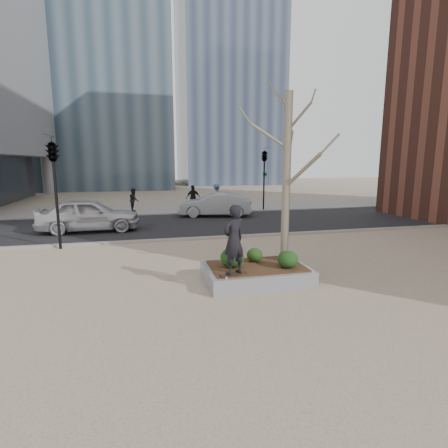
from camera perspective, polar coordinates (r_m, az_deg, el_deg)
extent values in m
plane|color=tan|center=(10.29, -0.11, -9.74)|extent=(120.00, 120.00, 0.00)
cube|color=black|center=(19.85, -6.81, -0.05)|extent=(60.00, 8.00, 0.02)
cube|color=gray|center=(26.74, -8.58, 2.54)|extent=(60.00, 6.00, 0.02)
cube|color=gray|center=(10.48, 5.27, -8.11)|extent=(3.00, 2.00, 0.45)
cube|color=#382314|center=(10.40, 5.29, -6.83)|extent=(2.70, 1.70, 0.04)
ellipsoid|color=black|center=(10.09, 1.36, -5.49)|extent=(0.69, 0.69, 0.59)
ellipsoid|color=#193B12|center=(10.72, 5.03, -5.04)|extent=(0.49, 0.49, 0.42)
ellipsoid|color=#123816|center=(10.23, 10.37, -5.68)|extent=(0.59, 0.59, 0.50)
imported|color=black|center=(9.24, 1.59, -2.59)|extent=(0.81, 0.71, 1.88)
imported|color=silver|center=(18.88, -21.18, 1.41)|extent=(4.96, 2.08, 1.68)
imported|color=gray|center=(22.48, -1.44, 3.21)|extent=(4.90, 2.72, 1.53)
imported|color=slate|center=(28.03, 29.62, 3.03)|extent=(4.76, 2.74, 1.30)
imported|color=black|center=(25.52, -14.48, 3.84)|extent=(0.62, 0.80, 1.63)
imported|color=#43577A|center=(27.42, -1.22, 4.74)|extent=(1.15, 1.33, 1.79)
imported|color=black|center=(25.37, -5.05, 4.30)|extent=(1.13, 0.66, 1.81)
cube|color=slate|center=(54.94, -19.18, 29.86)|extent=(16.00, 16.00, 45.00)
cube|color=slate|center=(63.83, 0.48, 32.23)|extent=(15.00, 15.00, 55.00)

